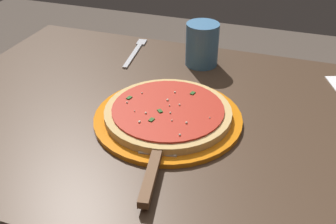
# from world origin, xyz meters

# --- Properties ---
(restaurant_table) EXTENTS (1.02, 0.73, 0.73)m
(restaurant_table) POSITION_xyz_m (0.00, 0.00, 0.59)
(restaurant_table) COLOR black
(restaurant_table) RESTS_ON ground_plane
(serving_plate) EXTENTS (0.31, 0.31, 0.01)m
(serving_plate) POSITION_xyz_m (0.04, -0.03, 0.74)
(serving_plate) COLOR orange
(serving_plate) RESTS_ON restaurant_table
(pizza) EXTENTS (0.26, 0.26, 0.02)m
(pizza) POSITION_xyz_m (0.04, -0.03, 0.75)
(pizza) COLOR #DBB26B
(pizza) RESTS_ON serving_plate
(pizza_server) EXTENTS (0.09, 0.22, 0.01)m
(pizza_server) POSITION_xyz_m (0.06, -0.18, 0.75)
(pizza_server) COLOR silver
(pizza_server) RESTS_ON serving_plate
(cup_tall_drink) EXTENTS (0.08, 0.08, 0.11)m
(cup_tall_drink) POSITION_xyz_m (0.03, 0.25, 0.79)
(cup_tall_drink) COLOR teal
(cup_tall_drink) RESTS_ON restaurant_table
(fork) EXTENTS (0.04, 0.19, 0.00)m
(fork) POSITION_xyz_m (-0.16, 0.26, 0.73)
(fork) COLOR silver
(fork) RESTS_ON restaurant_table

